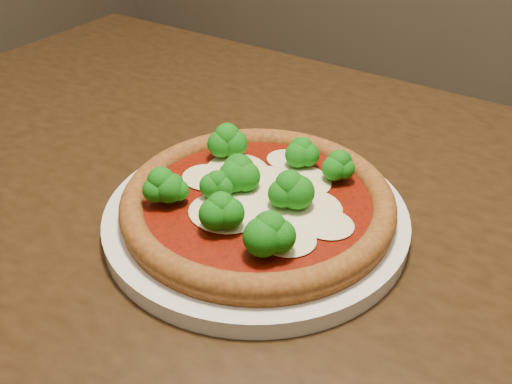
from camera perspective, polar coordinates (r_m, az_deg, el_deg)
The scene contains 3 objects.
dining_table at distance 0.63m, azimuth 2.84°, elevation -10.97°, with size 1.39×0.94×0.75m.
plate at distance 0.58m, azimuth 0.00°, elevation -2.52°, with size 0.31×0.31×0.02m, color silver.
pizza at distance 0.57m, azimuth 0.01°, elevation -0.50°, with size 0.27×0.27×0.06m.
Camera 1 is at (0.16, -0.40, 1.11)m, focal length 40.00 mm.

